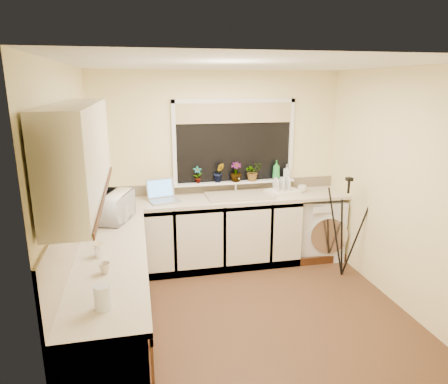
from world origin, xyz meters
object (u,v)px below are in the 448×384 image
(soap_bottle_clear, at_px, (287,172))
(plant_d, at_px, (253,172))
(plant_b, at_px, (219,172))
(washing_machine, at_px, (319,227))
(dish_rack, at_px, (283,192))
(steel_jar, at_px, (99,250))
(cup_back, at_px, (302,189))
(microwave, at_px, (111,207))
(plant_c, at_px, (236,172))
(kettle, at_px, (118,212))
(cup_left, at_px, (105,268))
(glass_jug, at_px, (103,297))
(laptop, at_px, (163,195))
(plant_a, at_px, (198,175))
(tripod, at_px, (345,228))
(soap_bottle_green, at_px, (276,170))

(soap_bottle_clear, bearing_deg, plant_d, -178.36)
(plant_b, bearing_deg, washing_machine, -9.32)
(dish_rack, distance_m, steel_jar, 2.65)
(cup_back, bearing_deg, dish_rack, -169.78)
(dish_rack, distance_m, microwave, 2.19)
(dish_rack, xyz_separation_m, plant_c, (-0.57, 0.21, 0.25))
(washing_machine, bearing_deg, kettle, -153.60)
(dish_rack, bearing_deg, cup_left, -154.75)
(kettle, bearing_deg, glass_jug, -91.33)
(laptop, xyz_separation_m, cup_back, (1.82, 0.01, -0.02))
(plant_a, height_order, soap_bottle_clear, plant_a)
(steel_jar, height_order, soap_bottle_clear, soap_bottle_clear)
(tripod, xyz_separation_m, cup_back, (-0.29, 0.67, 0.33))
(steel_jar, xyz_separation_m, cup_left, (0.06, -0.33, -0.01))
(soap_bottle_green, distance_m, cup_left, 2.95)
(glass_jug, bearing_deg, tripod, 33.30)
(plant_d, distance_m, soap_bottle_clear, 0.48)
(microwave, relative_size, soap_bottle_clear, 2.73)
(kettle, xyz_separation_m, microwave, (-0.07, 0.07, 0.04))
(washing_machine, xyz_separation_m, microwave, (-2.66, -0.60, 0.64))
(tripod, bearing_deg, washing_machine, 103.35)
(washing_machine, height_order, cup_back, cup_back)
(plant_a, bearing_deg, kettle, -137.36)
(kettle, bearing_deg, cup_back, 16.89)
(tripod, distance_m, soap_bottle_green, 1.17)
(washing_machine, xyz_separation_m, plant_a, (-1.62, 0.22, 0.75))
(steel_jar, xyz_separation_m, cup_back, (2.45, 1.57, -0.01))
(laptop, bearing_deg, plant_d, -5.67)
(plant_b, distance_m, cup_left, 2.47)
(dish_rack, height_order, plant_a, plant_a)
(plant_a, xyz_separation_m, plant_b, (0.28, -0.00, 0.02))
(laptop, bearing_deg, cup_left, -120.54)
(microwave, distance_m, plant_a, 1.33)
(washing_machine, relative_size, cup_left, 9.18)
(dish_rack, bearing_deg, steel_jar, -161.00)
(plant_c, bearing_deg, dish_rack, -20.52)
(tripod, xyz_separation_m, soap_bottle_green, (-0.59, 0.85, 0.56))
(soap_bottle_clear, bearing_deg, plant_b, 179.81)
(washing_machine, bearing_deg, plant_b, -177.35)
(washing_machine, relative_size, glass_jug, 5.02)
(dish_rack, distance_m, cup_back, 0.29)
(plant_a, bearing_deg, cup_left, -116.24)
(soap_bottle_clear, height_order, cup_back, soap_bottle_clear)
(soap_bottle_clear, bearing_deg, kettle, -157.85)
(plant_b, xyz_separation_m, soap_bottle_green, (0.78, -0.01, 0.00))
(washing_machine, height_order, soap_bottle_green, soap_bottle_green)
(washing_machine, height_order, plant_d, plant_d)
(kettle, xyz_separation_m, cup_back, (2.32, 0.70, -0.05))
(dish_rack, relative_size, glass_jug, 2.44)
(glass_jug, xyz_separation_m, plant_d, (1.73, 2.58, 0.19))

